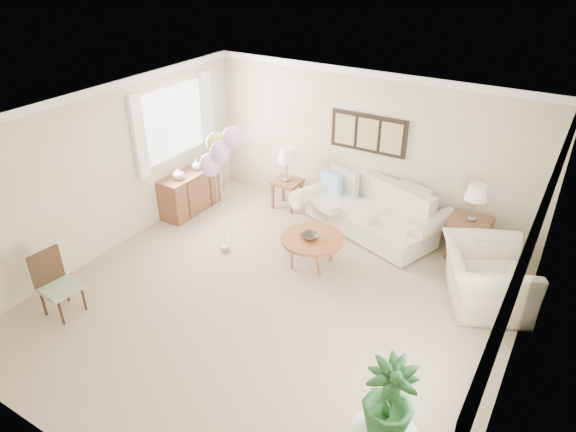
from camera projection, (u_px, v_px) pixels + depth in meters
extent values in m
plane|color=tan|center=(274.00, 302.00, 7.11)|extent=(6.00, 6.00, 0.00)
cube|color=beige|center=(368.00, 147.00, 8.72)|extent=(6.00, 0.04, 2.60)
cube|color=beige|center=(75.00, 373.00, 4.23)|extent=(6.00, 0.04, 2.60)
cube|color=beige|center=(108.00, 171.00, 7.84)|extent=(0.04, 6.00, 2.60)
cube|color=beige|center=(525.00, 298.00, 5.11)|extent=(0.04, 6.00, 2.60)
cube|color=white|center=(270.00, 123.00, 5.85)|extent=(6.00, 6.00, 0.02)
cube|color=white|center=(373.00, 74.00, 8.10)|extent=(6.00, 0.06, 0.12)
cube|color=white|center=(94.00, 91.00, 7.23)|extent=(0.06, 6.00, 0.12)
cube|color=white|center=(552.00, 185.00, 4.52)|extent=(0.06, 6.00, 0.12)
cube|color=white|center=(174.00, 122.00, 8.79)|extent=(0.04, 1.40, 1.20)
cube|color=white|center=(139.00, 137.00, 8.13)|extent=(0.10, 0.22, 1.40)
cube|color=white|center=(207.00, 110.00, 9.40)|extent=(0.10, 0.22, 1.40)
cube|color=black|center=(368.00, 133.00, 8.58)|extent=(1.35, 0.04, 0.65)
cube|color=#8C8C59|center=(345.00, 129.00, 8.75)|extent=(0.36, 0.02, 0.52)
cube|color=#8C8C59|center=(368.00, 134.00, 8.56)|extent=(0.36, 0.02, 0.52)
cube|color=#8C8C59|center=(391.00, 138.00, 8.37)|extent=(0.36, 0.02, 0.52)
cube|color=beige|center=(369.00, 220.00, 8.68)|extent=(2.41, 1.62, 0.37)
cube|color=beige|center=(379.00, 191.00, 8.73)|extent=(2.17, 0.97, 0.56)
cylinder|color=beige|center=(314.00, 194.00, 9.05)|extent=(0.62, 0.97, 0.32)
cylinder|color=beige|center=(433.00, 225.00, 8.08)|extent=(0.62, 0.97, 0.32)
cube|color=beige|center=(334.00, 201.00, 8.82)|extent=(0.82, 0.89, 0.12)
cube|color=beige|center=(369.00, 210.00, 8.53)|extent=(0.82, 0.89, 0.12)
cube|color=beige|center=(405.00, 220.00, 8.24)|extent=(0.82, 0.89, 0.12)
cube|color=#88AED9|center=(332.00, 184.00, 8.91)|extent=(0.39, 0.12, 0.39)
cube|color=#DDCB58|center=(415.00, 204.00, 8.23)|extent=(0.39, 0.12, 0.39)
cube|color=#322015|center=(422.00, 212.00, 8.14)|extent=(0.35, 0.10, 0.35)
cube|color=beige|center=(368.00, 231.00, 8.78)|extent=(2.03, 0.81, 0.04)
cube|color=brown|center=(287.00, 182.00, 9.35)|extent=(0.50, 0.45, 0.07)
cube|color=brown|center=(273.00, 197.00, 9.44)|extent=(0.05, 0.05, 0.47)
cube|color=brown|center=(291.00, 202.00, 9.26)|extent=(0.05, 0.05, 0.47)
cube|color=brown|center=(283.00, 189.00, 9.71)|extent=(0.05, 0.05, 0.47)
cube|color=brown|center=(301.00, 194.00, 9.53)|extent=(0.05, 0.05, 0.47)
cube|color=brown|center=(471.00, 222.00, 7.85)|extent=(0.60, 0.54, 0.09)
cube|color=brown|center=(448.00, 243.00, 7.95)|extent=(0.05, 0.05, 0.56)
cube|color=brown|center=(479.00, 251.00, 7.73)|extent=(0.05, 0.05, 0.56)
cube|color=brown|center=(456.00, 230.00, 8.27)|extent=(0.05, 0.05, 0.56)
cube|color=brown|center=(486.00, 238.00, 8.06)|extent=(0.05, 0.05, 0.56)
cylinder|color=gray|center=(287.00, 179.00, 9.32)|extent=(0.15, 0.15, 0.06)
cylinder|color=gray|center=(287.00, 169.00, 9.23)|extent=(0.04, 0.04, 0.31)
cone|color=silver|center=(287.00, 155.00, 9.09)|extent=(0.35, 0.35, 0.25)
cylinder|color=gray|center=(472.00, 218.00, 7.81)|extent=(0.14, 0.14, 0.06)
cylinder|color=gray|center=(474.00, 208.00, 7.72)|extent=(0.04, 0.04, 0.30)
cone|color=silver|center=(477.00, 192.00, 7.59)|extent=(0.34, 0.34, 0.24)
cylinder|color=#964A29|center=(312.00, 239.00, 7.71)|extent=(0.96, 0.96, 0.05)
cylinder|color=#964A29|center=(332.00, 250.00, 7.89)|extent=(0.04, 0.04, 0.43)
cylinder|color=#964A29|center=(306.00, 242.00, 8.09)|extent=(0.04, 0.04, 0.43)
cylinder|color=#964A29|center=(292.00, 255.00, 7.76)|extent=(0.04, 0.04, 0.43)
cylinder|color=#964A29|center=(318.00, 264.00, 7.55)|extent=(0.04, 0.04, 0.43)
imported|color=#332921|center=(310.00, 236.00, 7.66)|extent=(0.32, 0.32, 0.06)
imported|color=beige|center=(485.00, 277.00, 6.93)|extent=(1.51, 1.59, 0.81)
imported|color=#19471A|center=(389.00, 400.00, 4.30)|extent=(0.58, 0.58, 0.80)
cube|color=gray|center=(60.00, 288.00, 6.73)|extent=(0.49, 0.49, 0.06)
cylinder|color=#392316|center=(44.00, 304.00, 6.78)|extent=(0.04, 0.04, 0.37)
cylinder|color=#392316|center=(61.00, 313.00, 6.62)|extent=(0.04, 0.04, 0.37)
cylinder|color=#392316|center=(66.00, 290.00, 7.05)|extent=(0.04, 0.04, 0.37)
cylinder|color=#392316|center=(84.00, 298.00, 6.89)|extent=(0.04, 0.04, 0.37)
cube|color=#392316|center=(46.00, 267.00, 6.69)|extent=(0.08, 0.43, 0.49)
cube|color=brown|center=(190.00, 192.00, 9.30)|extent=(0.45, 1.20, 0.74)
cube|color=#392316|center=(179.00, 198.00, 9.08)|extent=(0.46, 0.02, 0.70)
cube|color=#392316|center=(201.00, 186.00, 9.53)|extent=(0.46, 0.02, 0.70)
imported|color=silver|center=(178.00, 173.00, 8.86)|extent=(0.26, 0.26, 0.21)
imported|color=#B4CDA8|center=(197.00, 164.00, 9.23)|extent=(0.20, 0.20, 0.20)
cube|color=gray|center=(225.00, 248.00, 8.24)|extent=(0.11, 0.11, 0.09)
ellipsoid|color=#FFA7E2|center=(210.00, 165.00, 7.49)|extent=(0.31, 0.31, 0.35)
cylinder|color=silver|center=(218.00, 213.00, 7.90)|extent=(0.01, 0.01, 1.25)
ellipsoid|color=#CDAEF1|center=(221.00, 152.00, 7.38)|extent=(0.31, 0.31, 0.35)
cylinder|color=silver|center=(223.00, 207.00, 7.84)|extent=(0.01, 0.01, 1.46)
ellipsoid|color=#FFDE4F|center=(217.00, 144.00, 7.50)|extent=(0.31, 0.31, 0.35)
cylinder|color=silver|center=(221.00, 202.00, 7.90)|extent=(0.01, 0.01, 1.52)
ellipsoid|color=#FFA7E2|center=(233.00, 138.00, 7.35)|extent=(0.31, 0.31, 0.35)
cylinder|color=silver|center=(229.00, 200.00, 7.83)|extent=(0.01, 0.01, 1.65)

